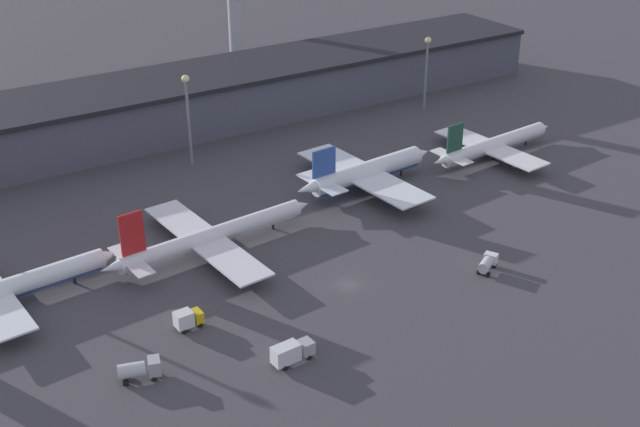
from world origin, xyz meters
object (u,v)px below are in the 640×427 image
at_px(airplane_1, 211,237).
at_px(airplane_3, 493,145).
at_px(service_vehicle_2, 188,319).
at_px(service_vehicle_3, 140,369).
at_px(service_vehicle_0, 291,352).
at_px(service_vehicle_1, 487,263).
at_px(airplane_2, 366,172).

relative_size(airplane_1, airplane_3, 1.12).
distance_m(service_vehicle_2, service_vehicle_3, 13.88).
distance_m(service_vehicle_0, service_vehicle_2, 19.35).
relative_size(service_vehicle_2, service_vehicle_3, 0.69).
bearing_deg(airplane_1, service_vehicle_2, -128.76).
xyz_separation_m(airplane_1, service_vehicle_1, (39.19, -33.93, -1.37)).
height_order(airplane_2, service_vehicle_1, airplane_2).
bearing_deg(airplane_3, service_vehicle_1, -138.92).
xyz_separation_m(airplane_1, airplane_3, (76.93, 4.61, 0.07)).
bearing_deg(airplane_2, service_vehicle_3, -156.11).
height_order(airplane_3, service_vehicle_3, airplane_3).
xyz_separation_m(airplane_1, service_vehicle_3, (-25.69, -29.22, -1.16)).
bearing_deg(service_vehicle_1, airplane_3, 17.19).
height_order(airplane_1, service_vehicle_1, airplane_1).
relative_size(airplane_1, service_vehicle_0, 6.47).
bearing_deg(service_vehicle_1, airplane_1, 110.70).
xyz_separation_m(service_vehicle_1, service_vehicle_3, (-64.88, 4.71, 0.21)).
distance_m(airplane_3, service_vehicle_0, 92.15).
height_order(airplane_2, service_vehicle_2, airplane_2).
bearing_deg(airplane_1, service_vehicle_1, -45.41).
bearing_deg(service_vehicle_0, service_vehicle_1, 2.20).
distance_m(service_vehicle_0, service_vehicle_1, 44.17).
bearing_deg(service_vehicle_3, service_vehicle_2, 52.83).
bearing_deg(service_vehicle_3, service_vehicle_0, -5.39).
bearing_deg(airplane_1, service_vehicle_3, -135.84).
relative_size(service_vehicle_1, service_vehicle_2, 1.25).
bearing_deg(service_vehicle_0, service_vehicle_3, 154.28).
bearing_deg(service_vehicle_2, airplane_2, 24.55).
relative_size(airplane_2, airplane_3, 0.93).
bearing_deg(service_vehicle_0, airplane_2, 41.33).
relative_size(airplane_2, service_vehicle_1, 6.53).
bearing_deg(airplane_2, service_vehicle_2, -157.69).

